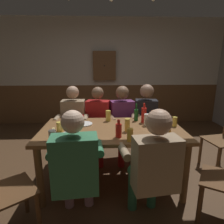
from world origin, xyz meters
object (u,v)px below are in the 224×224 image
at_px(person_4, 76,166).
at_px(plate_0, 69,135).
at_px(pint_glass_4, 175,122).
at_px(table_candle, 54,131).
at_px(pint_glass_1, 147,120).
at_px(pint_glass_5, 108,116).
at_px(condiment_caddy, 155,128).
at_px(pint_glass_3, 127,125).
at_px(person_3, 146,118).
at_px(bottle_1, 144,115).
at_px(pint_glass_8, 52,135).
at_px(plate_1, 84,124).
at_px(bottle_2, 136,115).
at_px(person_1, 97,121).
at_px(pint_glass_0, 60,127).
at_px(pint_glass_2, 130,135).
at_px(pint_glass_7, 154,116).
at_px(bottle_0, 70,121).
at_px(dining_table, 112,136).
at_px(bottle_3, 119,130).
at_px(person_0, 73,120).
at_px(wall_dart_cabinet, 104,66).
at_px(person_5, 153,164).
at_px(person_2, 123,120).

bearing_deg(person_4, plate_0, 100.63).
distance_m(person_4, pint_glass_4, 1.42).
bearing_deg(plate_0, table_candle, 163.54).
distance_m(pint_glass_1, pint_glass_5, 0.55).
bearing_deg(condiment_caddy, pint_glass_3, -172.33).
relative_size(person_3, bottle_1, 4.58).
bearing_deg(pint_glass_4, pint_glass_8, -164.68).
relative_size(plate_1, pint_glass_8, 2.03).
bearing_deg(bottle_2, plate_0, -146.54).
bearing_deg(plate_0, person_1, 73.26).
height_order(table_candle, bottle_1, bottle_1).
height_order(person_1, plate_1, person_1).
relative_size(person_1, pint_glass_8, 10.76).
bearing_deg(person_4, pint_glass_0, 107.65).
distance_m(pint_glass_0, pint_glass_2, 0.87).
bearing_deg(person_4, pint_glass_5, 67.37).
bearing_deg(pint_glass_2, pint_glass_1, 61.02).
distance_m(person_4, pint_glass_8, 0.49).
relative_size(plate_1, pint_glass_2, 1.60).
xyz_separation_m(plate_0, pint_glass_7, (1.11, 0.56, 0.07)).
distance_m(bottle_0, pint_glass_3, 0.72).
xyz_separation_m(pint_glass_2, pint_glass_8, (-0.82, 0.06, -0.01)).
bearing_deg(pint_glass_8, pint_glass_4, 15.32).
height_order(person_4, pint_glass_1, person_4).
height_order(plate_1, pint_glass_1, pint_glass_1).
height_order(dining_table, bottle_3, bottle_3).
distance_m(person_1, pint_glass_4, 1.24).
relative_size(dining_table, person_1, 1.49).
height_order(condiment_caddy, pint_glass_2, pint_glass_2).
xyz_separation_m(person_0, pint_glass_8, (-0.05, -1.07, 0.15)).
xyz_separation_m(bottle_1, wall_dart_cabinet, (-0.53, 2.39, 0.62)).
xyz_separation_m(bottle_0, pint_glass_2, (0.70, -0.46, -0.02)).
xyz_separation_m(bottle_3, pint_glass_3, (0.12, 0.18, -0.00)).
bearing_deg(pint_glass_8, dining_table, 28.09).
bearing_deg(pint_glass_1, table_candle, -165.32).
relative_size(person_5, pint_glass_4, 9.58).
bearing_deg(table_candle, pint_glass_5, 38.60).
bearing_deg(pint_glass_7, wall_dart_cabinet, 106.56).
relative_size(person_4, pint_glass_2, 8.56).
relative_size(person_3, pint_glass_4, 9.80).
distance_m(person_2, bottle_2, 0.45).
height_order(dining_table, bottle_0, bottle_0).
height_order(table_candle, pint_glass_1, pint_glass_1).
distance_m(person_1, pint_glass_3, 0.93).
height_order(table_candle, bottle_2, bottle_2).
bearing_deg(pint_glass_5, table_candle, -141.40).
height_order(plate_1, bottle_2, bottle_2).
xyz_separation_m(pint_glass_3, pint_glass_8, (-0.83, -0.24, -0.02)).
bearing_deg(bottle_3, bottle_0, 150.29).
bearing_deg(pint_glass_4, person_0, 154.73).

